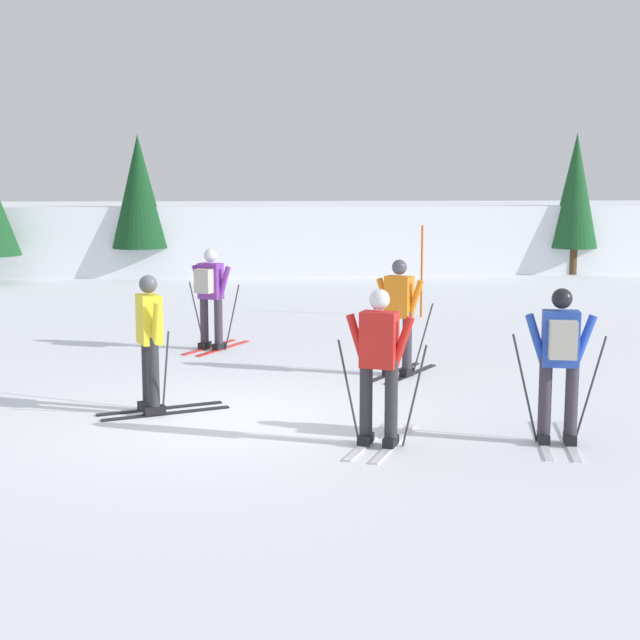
% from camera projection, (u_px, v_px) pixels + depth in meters
% --- Properties ---
extents(ground_plane, '(120.00, 120.00, 0.00)m').
position_uv_depth(ground_plane, '(228.00, 420.00, 11.14)').
color(ground_plane, white).
extents(far_snow_ridge, '(80.00, 7.43, 2.08)m').
position_uv_depth(far_snow_ridge, '(234.00, 235.00, 30.96)').
color(far_snow_ridge, white).
rests_on(far_snow_ridge, ground).
extents(skier_yellow, '(1.63, 0.95, 1.71)m').
position_uv_depth(skier_yellow, '(150.00, 340.00, 11.34)').
color(skier_yellow, black).
rests_on(skier_yellow, ground).
extents(skier_blue, '(0.98, 1.64, 1.71)m').
position_uv_depth(skier_blue, '(560.00, 359.00, 9.94)').
color(skier_blue, silver).
rests_on(skier_blue, ground).
extents(skier_purple, '(1.13, 1.57, 1.71)m').
position_uv_depth(skier_purple, '(210.00, 294.00, 15.61)').
color(skier_purple, red).
rests_on(skier_purple, ground).
extents(skier_red, '(1.01, 1.61, 1.71)m').
position_uv_depth(skier_red, '(379.00, 363.00, 9.91)').
color(skier_red, silver).
rests_on(skier_red, ground).
extents(skier_orange, '(1.24, 1.51, 1.71)m').
position_uv_depth(skier_orange, '(399.00, 314.00, 13.55)').
color(skier_orange, black).
rests_on(skier_orange, ground).
extents(trail_marker_pole, '(0.04, 0.04, 1.92)m').
position_uv_depth(trail_marker_pole, '(422.00, 272.00, 19.37)').
color(trail_marker_pole, '#C65614').
rests_on(trail_marker_pole, ground).
extents(conifer_far_left, '(1.61, 1.61, 4.16)m').
position_uv_depth(conifer_far_left, '(139.00, 192.00, 26.97)').
color(conifer_far_left, '#513823').
rests_on(conifer_far_left, ground).
extents(conifer_far_right, '(1.42, 1.42, 4.26)m').
position_uv_depth(conifer_far_right, '(575.00, 191.00, 28.02)').
color(conifer_far_right, '#513823').
rests_on(conifer_far_right, ground).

